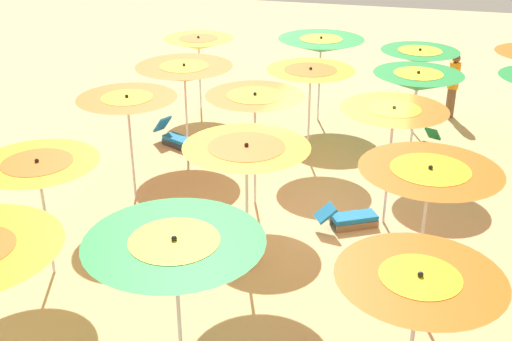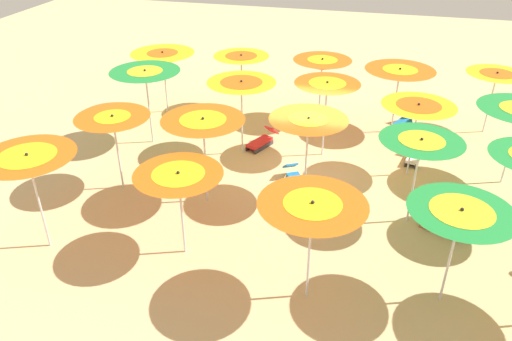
# 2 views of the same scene
# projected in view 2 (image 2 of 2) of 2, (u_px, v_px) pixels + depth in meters

# --- Properties ---
(ground) EXTENTS (43.37, 43.37, 0.04)m
(ground) POSITION_uv_depth(u_px,v_px,m) (310.00, 181.00, 14.26)
(ground) COLOR #D1B57F
(beach_umbrella_0) EXTENTS (2.05, 2.05, 2.47)m
(beach_umbrella_0) POSITION_uv_depth(u_px,v_px,m) (29.00, 163.00, 10.61)
(beach_umbrella_0) COLOR silver
(beach_umbrella_0) RESTS_ON ground
(beach_umbrella_1) EXTENTS (1.92, 1.92, 2.15)m
(beach_umbrella_1) POSITION_uv_depth(u_px,v_px,m) (179.00, 180.00, 10.56)
(beach_umbrella_1) COLOR silver
(beach_umbrella_1) RESTS_ON ground
(beach_umbrella_2) EXTENTS (2.07, 2.07, 2.35)m
(beach_umbrella_2) POSITION_uv_depth(u_px,v_px,m) (312.00, 212.00, 9.27)
(beach_umbrella_2) COLOR silver
(beach_umbrella_2) RESTS_ON ground
(beach_umbrella_3) EXTENTS (1.98, 1.98, 2.28)m
(beach_umbrella_3) POSITION_uv_depth(u_px,v_px,m) (460.00, 218.00, 9.18)
(beach_umbrella_3) COLOR silver
(beach_umbrella_3) RESTS_ON ground
(beach_umbrella_5) EXTENTS (1.96, 1.96, 2.22)m
(beach_umbrella_5) POSITION_uv_depth(u_px,v_px,m) (113.00, 124.00, 12.96)
(beach_umbrella_5) COLOR silver
(beach_umbrella_5) RESTS_ON ground
(beach_umbrella_6) EXTENTS (2.09, 2.09, 2.43)m
(beach_umbrella_6) POSITION_uv_depth(u_px,v_px,m) (203.00, 127.00, 12.30)
(beach_umbrella_6) COLOR silver
(beach_umbrella_6) RESTS_ON ground
(beach_umbrella_7) EXTENTS (1.97, 1.97, 2.42)m
(beach_umbrella_7) POSITION_uv_depth(u_px,v_px,m) (308.00, 124.00, 12.33)
(beach_umbrella_7) COLOR silver
(beach_umbrella_7) RESTS_ON ground
(beach_umbrella_8) EXTENTS (1.96, 1.96, 2.33)m
(beach_umbrella_8) POSITION_uv_depth(u_px,v_px,m) (420.00, 147.00, 11.54)
(beach_umbrella_8) COLOR silver
(beach_umbrella_8) RESTS_ON ground
(beach_umbrella_10) EXTENTS (2.16, 2.16, 2.47)m
(beach_umbrella_10) POSITION_uv_depth(u_px,v_px,m) (146.00, 77.00, 15.26)
(beach_umbrella_10) COLOR silver
(beach_umbrella_10) RESTS_ON ground
(beach_umbrella_11) EXTENTS (2.04, 2.04, 2.40)m
(beach_umbrella_11) POSITION_uv_depth(u_px,v_px,m) (241.00, 87.00, 14.62)
(beach_umbrella_11) COLOR silver
(beach_umbrella_11) RESTS_ON ground
(beach_umbrella_12) EXTENTS (1.94, 1.94, 2.41)m
(beach_umbrella_12) POSITION_uv_depth(u_px,v_px,m) (327.00, 88.00, 14.53)
(beach_umbrella_12) COLOR silver
(beach_umbrella_12) RESTS_ON ground
(beach_umbrella_13) EXTENTS (2.02, 2.02, 2.24)m
(beach_umbrella_13) POSITION_uv_depth(u_px,v_px,m) (418.00, 110.00, 13.55)
(beach_umbrella_13) COLOR silver
(beach_umbrella_13) RESTS_ON ground
(beach_umbrella_15) EXTENTS (2.24, 2.24, 2.28)m
(beach_umbrella_15) POSITION_uv_depth(u_px,v_px,m) (163.00, 58.00, 17.51)
(beach_umbrella_15) COLOR silver
(beach_umbrella_15) RESTS_ON ground
(beach_umbrella_16) EXTENTS (1.97, 1.97, 2.15)m
(beach_umbrella_16) POSITION_uv_depth(u_px,v_px,m) (241.00, 60.00, 17.62)
(beach_umbrella_16) COLOR silver
(beach_umbrella_16) RESTS_ON ground
(beach_umbrella_17) EXTENTS (1.98, 1.98, 2.30)m
(beach_umbrella_17) POSITION_uv_depth(u_px,v_px,m) (322.00, 65.00, 16.76)
(beach_umbrella_17) COLOR silver
(beach_umbrella_17) RESTS_ON ground
(beach_umbrella_18) EXTENTS (2.25, 2.25, 2.25)m
(beach_umbrella_18) POSITION_uv_depth(u_px,v_px,m) (399.00, 75.00, 16.06)
(beach_umbrella_18) COLOR silver
(beach_umbrella_18) RESTS_ON ground
(beach_umbrella_19) EXTENTS (1.93, 1.93, 2.13)m
(beach_umbrella_19) POSITION_uv_depth(u_px,v_px,m) (496.00, 78.00, 16.07)
(beach_umbrella_19) COLOR silver
(beach_umbrella_19) RESTS_ON ground
(lounger_0) EXTENTS (0.89, 1.31, 0.66)m
(lounger_0) POSITION_uv_depth(u_px,v_px,m) (403.00, 121.00, 17.24)
(lounger_0) COLOR #333338
(lounger_0) RESTS_ON ground
(lounger_1) EXTENTS (1.24, 0.80, 0.59)m
(lounger_1) POSITION_uv_depth(u_px,v_px,m) (444.00, 225.00, 12.07)
(lounger_1) COLOR olive
(lounger_1) RESTS_ON ground
(lounger_2) EXTENTS (0.87, 1.33, 0.55)m
(lounger_2) POSITION_uv_depth(u_px,v_px,m) (261.00, 141.00, 15.99)
(lounger_2) COLOR #333338
(lounger_2) RESTS_ON ground
(lounger_3) EXTENTS (0.59, 1.25, 0.59)m
(lounger_3) POSITION_uv_depth(u_px,v_px,m) (414.00, 155.00, 15.19)
(lounger_3) COLOR #333338
(lounger_3) RESTS_ON ground
(lounger_4) EXTENTS (0.93, 1.24, 0.51)m
(lounger_4) POSITION_uv_depth(u_px,v_px,m) (296.00, 179.00, 13.94)
(lounger_4) COLOR olive
(lounger_4) RESTS_ON ground
(beach_ball) EXTENTS (0.26, 0.26, 0.26)m
(beach_ball) POSITION_uv_depth(u_px,v_px,m) (501.00, 101.00, 19.06)
(beach_ball) COLOR yellow
(beach_ball) RESTS_ON ground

